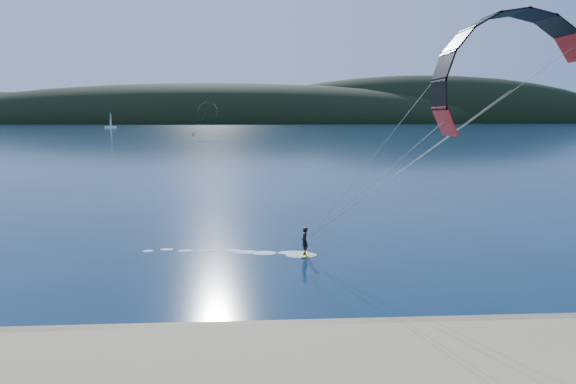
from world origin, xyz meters
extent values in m
cube|color=olive|center=(0.00, 4.50, 0.05)|extent=(220.00, 2.50, 0.10)
ellipsoid|color=black|center=(-50.00, 720.00, 0.00)|extent=(840.00, 280.00, 110.00)
ellipsoid|color=black|center=(260.00, 760.00, 0.00)|extent=(600.00, 240.00, 140.00)
cube|color=gold|center=(5.87, 16.29, 0.05)|extent=(0.54, 1.42, 0.08)
imported|color=black|center=(5.87, 16.29, 0.94)|extent=(0.45, 0.65, 1.72)
cylinder|color=gray|center=(10.68, 12.66, 5.61)|extent=(0.02, 0.02, 14.21)
cube|color=gold|center=(-23.85, 205.95, 0.06)|extent=(0.81, 1.64, 0.09)
imported|color=black|center=(-23.85, 205.95, 1.06)|extent=(0.91, 1.07, 1.94)
cylinder|color=gray|center=(-20.22, 202.45, 6.06)|extent=(0.02, 0.02, 13.03)
cube|color=white|center=(-112.42, 401.94, 0.55)|extent=(9.06, 3.83, 1.54)
cylinder|color=white|center=(-112.42, 401.94, 6.60)|extent=(0.22, 0.22, 12.09)
cube|color=white|center=(-112.36, 403.48, 6.60)|extent=(0.39, 2.85, 8.79)
cube|color=white|center=(-112.36, 400.19, 4.40)|extent=(0.31, 2.19, 5.50)
camera|label=1|loc=(2.88, -15.06, 8.70)|focal=31.93mm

